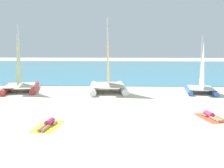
{
  "coord_description": "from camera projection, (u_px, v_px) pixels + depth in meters",
  "views": [
    {
      "loc": [
        0.67,
        -11.58,
        3.82
      ],
      "look_at": [
        0.0,
        4.99,
        1.2
      ],
      "focal_mm": 38.08,
      "sensor_mm": 36.0,
      "label": 1
    }
  ],
  "objects": [
    {
      "name": "ground_plane",
      "position": [
        114.0,
        88.0,
        21.93
      ],
      "size": [
        120.0,
        120.0,
        0.0
      ],
      "primitive_type": "plane",
      "color": "beige"
    },
    {
      "name": "ocean_water",
      "position": [
        118.0,
        68.0,
        42.74
      ],
      "size": [
        120.0,
        40.0,
        0.05
      ],
      "primitive_type": "cube",
      "color": "teal",
      "rests_on": "ground"
    },
    {
      "name": "sailboat_red",
      "position": [
        20.0,
        81.0,
        20.43
      ],
      "size": [
        3.9,
        5.0,
        5.74
      ],
      "rotation": [
        0.0,
        0.0,
        0.28
      ],
      "color": "#CC3838",
      "rests_on": "ground"
    },
    {
      "name": "sailboat_blue",
      "position": [
        201.0,
        84.0,
        19.72
      ],
      "size": [
        2.89,
        3.97,
        4.74
      ],
      "rotation": [
        0.0,
        0.0,
        -0.17
      ],
      "color": "blue",
      "rests_on": "ground"
    },
    {
      "name": "sailboat_white",
      "position": [
        108.0,
        81.0,
        20.27
      ],
      "size": [
        3.53,
        5.1,
        6.29
      ],
      "rotation": [
        0.0,
        0.0,
        0.1
      ],
      "color": "white",
      "rests_on": "ground"
    },
    {
      "name": "towel_left",
      "position": [
        48.0,
        126.0,
        11.47
      ],
      "size": [
        1.31,
        2.01,
        0.01
      ],
      "primitive_type": "cube",
      "rotation": [
        0.0,
        0.0,
        -0.12
      ],
      "color": "yellow",
      "rests_on": "ground"
    },
    {
      "name": "sunbather_left",
      "position": [
        49.0,
        123.0,
        11.52
      ],
      "size": [
        0.59,
        1.57,
        0.3
      ],
      "rotation": [
        0.0,
        0.0,
        -0.12
      ],
      "color": "#D83372",
      "rests_on": "towel_left"
    },
    {
      "name": "towel_right",
      "position": [
        211.0,
        118.0,
        12.83
      ],
      "size": [
        1.5,
        2.1,
        0.01
      ],
      "primitive_type": "cube",
      "rotation": [
        0.0,
        0.0,
        0.23
      ],
      "color": "#EA5933",
      "rests_on": "ground"
    },
    {
      "name": "sunbather_right",
      "position": [
        210.0,
        115.0,
        12.87
      ],
      "size": [
        0.74,
        1.56,
        0.3
      ],
      "rotation": [
        0.0,
        0.0,
        0.23
      ],
      "color": "#D83372",
      "rests_on": "towel_right"
    }
  ]
}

